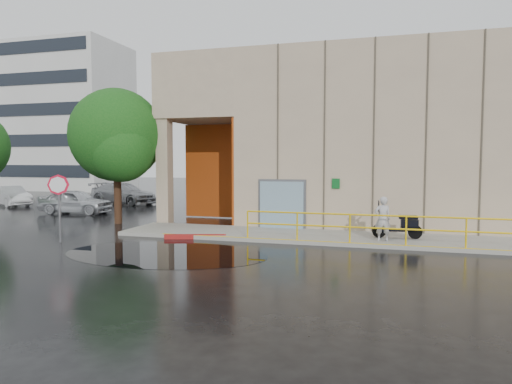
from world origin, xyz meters
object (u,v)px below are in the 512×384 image
(stop_sign, at_px, (59,193))
(red_curb, at_px, (195,237))
(car_a, at_px, (75,201))
(tree_near, at_px, (118,139))
(car_b, at_px, (11,196))
(person, at_px, (383,219))
(car_c, at_px, (123,193))
(scooter, at_px, (398,217))

(stop_sign, distance_m, red_curb, 5.32)
(car_a, height_order, tree_near, tree_near)
(car_a, bearing_deg, car_b, 65.65)
(red_curb, xyz_separation_m, car_a, (-10.01, 5.91, 0.62))
(person, xyz_separation_m, car_c, (-17.62, 11.23, -0.22))
(stop_sign, relative_size, car_c, 0.50)
(scooter, relative_size, tree_near, 0.28)
(red_curb, bearing_deg, car_c, 131.76)
(car_b, height_order, tree_near, tree_near)
(stop_sign, xyz_separation_m, car_c, (-6.01, 13.92, -1.12))
(scooter, xyz_separation_m, car_a, (-17.60, 4.50, -0.24))
(car_a, bearing_deg, car_c, 1.72)
(person, bearing_deg, tree_near, -24.88)
(car_c, bearing_deg, person, -110.40)
(red_curb, bearing_deg, scooter, 10.54)
(car_a, distance_m, car_b, 7.61)
(red_curb, distance_m, car_c, 15.90)
(car_b, bearing_deg, red_curb, -89.25)
(scooter, bearing_deg, tree_near, 169.99)
(car_b, bearing_deg, scooter, -78.82)
(stop_sign, bearing_deg, scooter, 0.71)
(scooter, distance_m, car_a, 18.17)
(red_curb, bearing_deg, car_b, 153.38)
(stop_sign, xyz_separation_m, tree_near, (-0.63, 4.95, 2.24))
(stop_sign, relative_size, car_a, 0.61)
(person, relative_size, stop_sign, 0.64)
(tree_near, bearing_deg, car_c, 120.95)
(red_curb, height_order, car_c, car_c)
(person, distance_m, scooter, 0.96)
(person, bearing_deg, stop_sign, -1.38)
(scooter, bearing_deg, stop_sign, -167.48)
(stop_sign, bearing_deg, person, -2.21)
(car_c, bearing_deg, car_a, -162.40)
(tree_near, bearing_deg, red_curb, -28.97)
(person, distance_m, red_curb, 7.12)
(scooter, xyz_separation_m, red_curb, (-7.59, -1.41, -0.86))
(scooter, distance_m, car_c, 20.96)
(scooter, distance_m, car_b, 25.74)
(scooter, bearing_deg, car_b, 160.36)
(car_a, bearing_deg, scooter, -108.12)
(car_a, bearing_deg, red_curb, -124.34)
(car_a, relative_size, car_c, 0.82)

